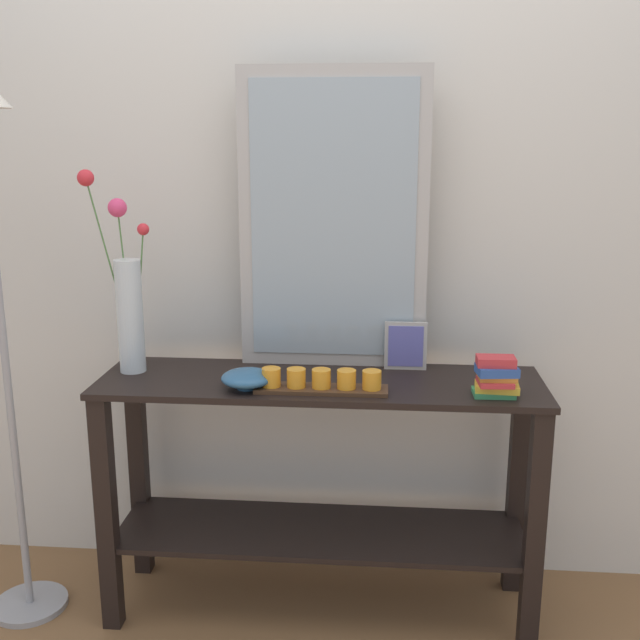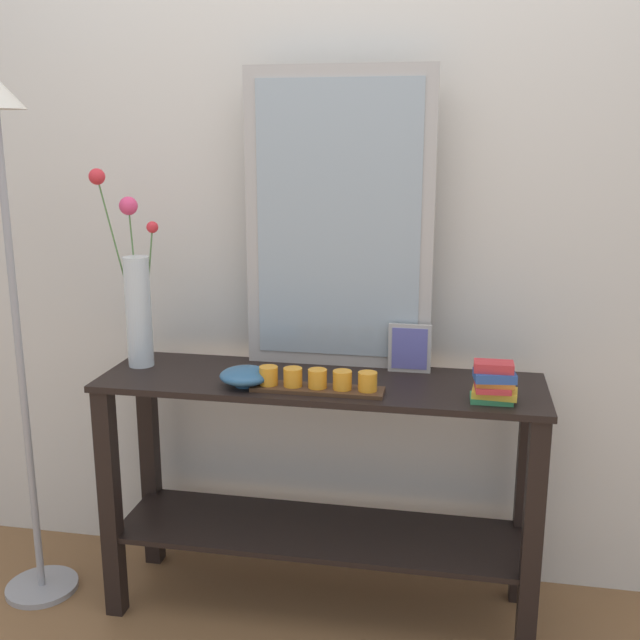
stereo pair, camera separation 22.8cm
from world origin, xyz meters
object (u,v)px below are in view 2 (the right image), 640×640
object	(u,v)px
book_stack	(494,383)
floor_lamp	(10,260)
decorative_bowl	(245,376)
tall_vase_left	(136,296)
console_table	(320,466)
candle_tray	(317,382)
mirror_leaning	(338,221)
picture_frame_small	(410,348)

from	to	relation	value
book_stack	floor_lamp	size ratio (longest dim) A/B	0.08
decorative_bowl	floor_lamp	world-z (taller)	floor_lamp
tall_vase_left	decorative_bowl	size ratio (longest dim) A/B	4.12
console_table	tall_vase_left	bearing A→B (deg)	175.96
candle_tray	book_stack	distance (m)	0.51
console_table	tall_vase_left	world-z (taller)	tall_vase_left
candle_tray	mirror_leaning	bearing A→B (deg)	86.90
mirror_leaning	tall_vase_left	world-z (taller)	mirror_leaning
mirror_leaning	candle_tray	size ratio (longest dim) A/B	2.40
candle_tray	picture_frame_small	size ratio (longest dim) A/B	2.50
tall_vase_left	floor_lamp	distance (m)	0.39
decorative_bowl	floor_lamp	size ratio (longest dim) A/B	0.09
console_table	candle_tray	world-z (taller)	candle_tray
mirror_leaning	decorative_bowl	world-z (taller)	mirror_leaning
picture_frame_small	floor_lamp	distance (m)	1.27
console_table	candle_tray	xyz separation A→B (m)	(0.01, -0.11, 0.32)
tall_vase_left	book_stack	world-z (taller)	tall_vase_left
book_stack	floor_lamp	distance (m)	1.51
decorative_bowl	picture_frame_small	bearing A→B (deg)	25.96
tall_vase_left	console_table	bearing A→B (deg)	-4.04
console_table	book_stack	bearing A→B (deg)	-11.49
floor_lamp	book_stack	bearing A→B (deg)	-0.48
picture_frame_small	mirror_leaning	bearing A→B (deg)	171.54
console_table	candle_tray	bearing A→B (deg)	-83.15
tall_vase_left	book_stack	xyz separation A→B (m)	(1.13, -0.15, -0.17)
tall_vase_left	candle_tray	bearing A→B (deg)	-13.65
picture_frame_small	floor_lamp	xyz separation A→B (m)	(-1.22, -0.22, 0.28)
console_table	mirror_leaning	world-z (taller)	mirror_leaning
tall_vase_left	picture_frame_small	world-z (taller)	tall_vase_left
picture_frame_small	book_stack	xyz separation A→B (m)	(0.25, -0.23, -0.02)
console_table	picture_frame_small	distance (m)	0.47
console_table	decorative_bowl	world-z (taller)	decorative_bowl
candle_tray	console_table	bearing A→B (deg)	96.85
candle_tray	decorative_bowl	xyz separation A→B (m)	(-0.22, 0.01, 0.00)
decorative_bowl	floor_lamp	distance (m)	0.82
tall_vase_left	picture_frame_small	bearing A→B (deg)	5.66
mirror_leaning	picture_frame_small	distance (m)	0.46
candle_tray	floor_lamp	distance (m)	1.02
decorative_bowl	book_stack	size ratio (longest dim) A/B	1.16
console_table	picture_frame_small	size ratio (longest dim) A/B	8.74
picture_frame_small	decorative_bowl	size ratio (longest dim) A/B	1.02
console_table	mirror_leaning	size ratio (longest dim) A/B	1.45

